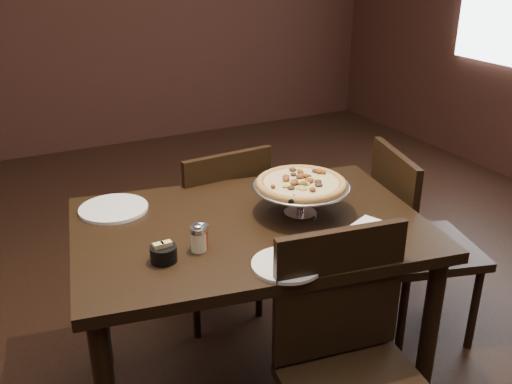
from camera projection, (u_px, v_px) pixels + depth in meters
name	position (u px, v px, depth m)	size (l,w,h in m)	color
room	(260.00, 62.00, 2.07)	(6.04, 7.04, 2.84)	black
dining_table	(250.00, 248.00, 2.21)	(1.45, 1.09, 0.82)	black
pizza_stand	(301.00, 184.00, 2.19)	(0.38, 0.38, 0.16)	silver
parmesan_shaker	(198.00, 238.00, 1.95)	(0.06, 0.06, 0.10)	beige
pepper_flake_shaker	(201.00, 235.00, 1.98)	(0.06, 0.06, 0.10)	maroon
packet_caddy	(163.00, 253.00, 1.90)	(0.09, 0.09, 0.07)	black
napkin_stack	(372.00, 228.00, 2.11)	(0.14, 0.14, 0.01)	white
plate_left	(114.00, 209.00, 2.27)	(0.27, 0.27, 0.01)	white
plate_near	(287.00, 265.00, 1.87)	(0.24, 0.24, 0.01)	white
serving_spatula	(295.00, 196.00, 2.09)	(0.17, 0.17, 0.02)	silver
chair_far	(218.00, 228.00, 2.80)	(0.47, 0.47, 0.94)	black
chair_near	(352.00, 367.00, 1.86)	(0.51, 0.51, 0.97)	black
chair_side	(413.00, 238.00, 2.68)	(0.55, 0.55, 0.96)	black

